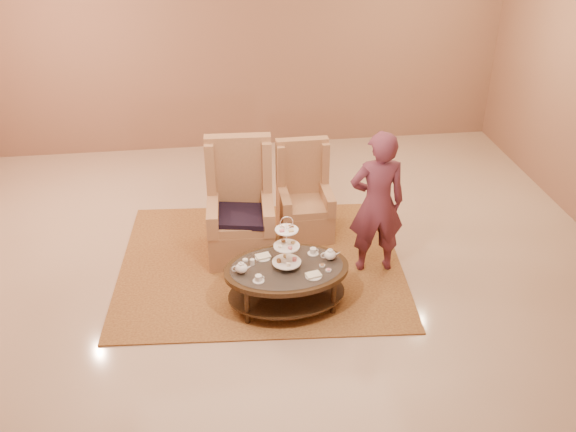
{
  "coord_description": "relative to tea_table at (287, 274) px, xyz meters",
  "views": [
    {
      "loc": [
        -0.66,
        -5.68,
        4.21
      ],
      "look_at": [
        0.14,
        0.2,
        0.79
      ],
      "focal_mm": 40.0,
      "sensor_mm": 36.0,
      "label": 1
    }
  ],
  "objects": [
    {
      "name": "armchair_right",
      "position": [
        0.41,
        1.47,
        0.0
      ],
      "size": [
        0.65,
        0.67,
        1.18
      ],
      "rotation": [
        0.0,
        0.0,
        0.01
      ],
      "color": "#AC7950",
      "rests_on": "ground"
    },
    {
      "name": "armchair_left",
      "position": [
        -0.39,
        1.12,
        0.08
      ],
      "size": [
        0.79,
        0.82,
        1.4
      ],
      "rotation": [
        0.0,
        0.0,
        -0.05
      ],
      "color": "#AC7950",
      "rests_on": "ground"
    },
    {
      "name": "rug",
      "position": [
        -0.19,
        0.8,
        -0.39
      ],
      "size": [
        3.44,
        2.94,
        0.02
      ],
      "rotation": [
        0.0,
        0.0,
        -0.08
      ],
      "color": "#A4773A",
      "rests_on": "ground"
    },
    {
      "name": "wall_back",
      "position": [
        -0.05,
        4.3,
        1.36
      ],
      "size": [
        8.0,
        0.04,
        3.5
      ],
      "primitive_type": "cube",
      "color": "#986B53",
      "rests_on": "ground"
    },
    {
      "name": "person",
      "position": [
        1.07,
        0.55,
        0.45
      ],
      "size": [
        0.63,
        0.42,
        1.69
      ],
      "rotation": [
        0.0,
        0.0,
        3.11
      ],
      "color": "#5C2737",
      "rests_on": "ground"
    },
    {
      "name": "tea_table",
      "position": [
        0.0,
        0.0,
        0.0
      ],
      "size": [
        1.34,
        0.96,
        1.08
      ],
      "rotation": [
        0.0,
        0.0,
        0.05
      ],
      "color": "black",
      "rests_on": "ground"
    },
    {
      "name": "ground",
      "position": [
        -0.05,
        0.3,
        -0.39
      ],
      "size": [
        8.0,
        8.0,
        0.0
      ],
      "primitive_type": "plane",
      "color": "#C9AF95",
      "rests_on": "ground"
    },
    {
      "name": "ceiling",
      "position": [
        -0.05,
        0.3,
        -0.39
      ],
      "size": [
        8.0,
        8.0,
        0.02
      ],
      "primitive_type": "cube",
      "color": "silver",
      "rests_on": "ground"
    }
  ]
}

